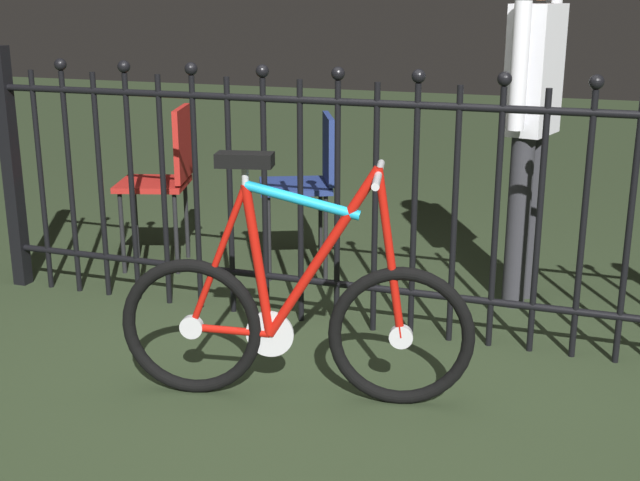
{
  "coord_description": "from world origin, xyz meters",
  "views": [
    {
      "loc": [
        1.02,
        -2.72,
        1.47
      ],
      "look_at": [
        -0.01,
        0.21,
        0.55
      ],
      "focal_mm": 47.18,
      "sensor_mm": 36.0,
      "label": 1
    }
  ],
  "objects_px": {
    "bicycle": "(294,318)",
    "chair_red": "(166,171)",
    "chair_navy": "(309,176)",
    "person_visitor": "(533,99)"
  },
  "relations": [
    {
      "from": "bicycle",
      "to": "chair_red",
      "type": "distance_m",
      "value": 1.78
    },
    {
      "from": "bicycle",
      "to": "person_visitor",
      "type": "relative_size",
      "value": 0.78
    },
    {
      "from": "chair_navy",
      "to": "person_visitor",
      "type": "distance_m",
      "value": 1.24
    },
    {
      "from": "person_visitor",
      "to": "bicycle",
      "type": "bearing_deg",
      "value": -116.51
    },
    {
      "from": "chair_red",
      "to": "chair_navy",
      "type": "bearing_deg",
      "value": 12.66
    },
    {
      "from": "chair_red",
      "to": "chair_navy",
      "type": "relative_size",
      "value": 1.04
    },
    {
      "from": "bicycle",
      "to": "chair_navy",
      "type": "bearing_deg",
      "value": 108.07
    },
    {
      "from": "chair_red",
      "to": "chair_navy",
      "type": "xyz_separation_m",
      "value": [
        0.76,
        0.17,
        -0.01
      ]
    },
    {
      "from": "bicycle",
      "to": "chair_red",
      "type": "bearing_deg",
      "value": 134.21
    },
    {
      "from": "chair_red",
      "to": "bicycle",
      "type": "bearing_deg",
      "value": -45.79
    }
  ]
}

